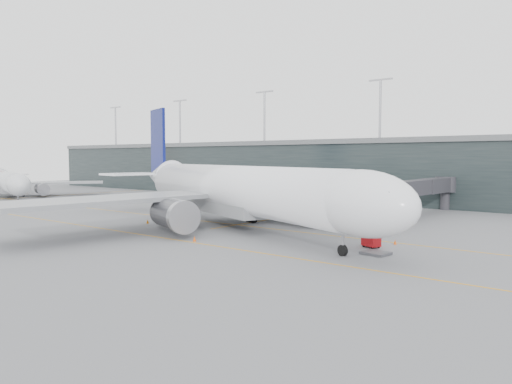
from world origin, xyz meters
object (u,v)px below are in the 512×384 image
Objects in this scene: main_aircraft at (233,190)px; jet_bridge at (412,189)px; gse_cart at (371,241)px; second_aircraft at (8,182)px.

main_aircraft reaches higher than jet_bridge.
main_aircraft is at bearing -114.91° from jet_bridge.
jet_bridge is 18.23× the size of gse_cart.
main_aircraft reaches higher than gse_cart.
gse_cart is at bearing 15.42° from main_aircraft.
main_aircraft is at bearing -163.09° from gse_cart.
main_aircraft is 1.34× the size of second_aircraft.
gse_cart is (8.26, -33.47, -4.31)m from jet_bridge.
main_aircraft is 29.19× the size of gse_cart.
gse_cart is (108.35, -6.73, -3.52)m from second_aircraft.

